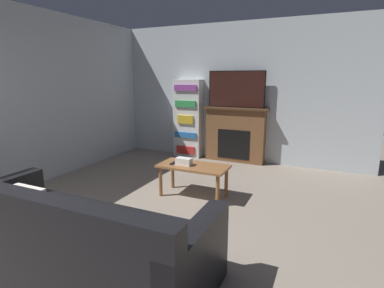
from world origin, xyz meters
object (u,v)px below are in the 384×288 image
at_px(fireplace, 235,134).
at_px(coffee_table, 193,170).
at_px(tv, 236,89).
at_px(bookshelf, 188,119).
at_px(couch, 77,243).

bearing_deg(fireplace, coffee_table, -90.04).
xyz_separation_m(fireplace, coffee_table, (-0.00, -2.02, -0.16)).
height_order(tv, bookshelf, tv).
bearing_deg(tv, fireplace, 90.00).
height_order(couch, coffee_table, couch).
relative_size(coffee_table, bookshelf, 0.61).
bearing_deg(bookshelf, couch, -78.11).
bearing_deg(bookshelf, fireplace, 1.25).
bearing_deg(coffee_table, couch, -95.38).
distance_m(coffee_table, bookshelf, 2.29).
relative_size(tv, coffee_table, 1.14).
bearing_deg(coffee_table, fireplace, 89.96).
xyz_separation_m(fireplace, couch, (-0.19, -4.00, -0.26)).
relative_size(fireplace, bookshelf, 0.78).
height_order(fireplace, bookshelf, bookshelf).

